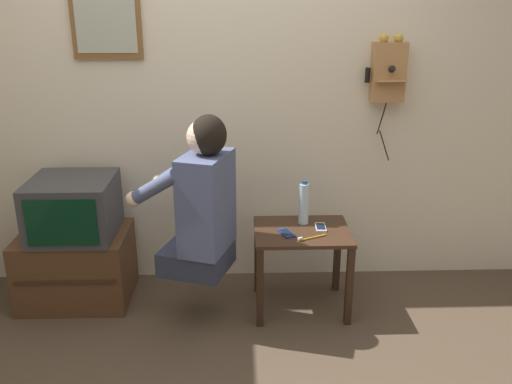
% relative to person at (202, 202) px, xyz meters
% --- Properties ---
extents(wall_back, '(6.80, 0.05, 2.55)m').
position_rel_person_xyz_m(wall_back, '(0.11, 0.59, 0.52)').
color(wall_back, beige).
rests_on(wall_back, ground_plane).
extents(side_table, '(0.56, 0.45, 0.52)m').
position_rel_person_xyz_m(side_table, '(0.58, 0.13, -0.34)').
color(side_table, '#382316').
rests_on(side_table, ground_plane).
extents(person, '(0.60, 0.51, 0.91)m').
position_rel_person_xyz_m(person, '(0.00, 0.00, 0.00)').
color(person, '#2D3347').
rests_on(person, ground_plane).
extents(tv_stand, '(0.66, 0.50, 0.45)m').
position_rel_person_xyz_m(tv_stand, '(-0.82, 0.28, -0.53)').
color(tv_stand, '#51331E').
rests_on(tv_stand, ground_plane).
extents(television, '(0.49, 0.48, 0.35)m').
position_rel_person_xyz_m(television, '(-0.79, 0.26, -0.13)').
color(television, '#38383A').
rests_on(television, tv_stand).
extents(wall_phone_antique, '(0.24, 0.18, 0.78)m').
position_rel_person_xyz_m(wall_phone_antique, '(1.12, 0.51, 0.64)').
color(wall_phone_antique, '#AD7A47').
extents(framed_picture, '(0.41, 0.03, 0.52)m').
position_rel_person_xyz_m(framed_picture, '(-0.56, 0.55, 0.98)').
color(framed_picture, brown).
extents(cell_phone_held, '(0.10, 0.14, 0.01)m').
position_rel_person_xyz_m(cell_phone_held, '(0.48, 0.07, -0.23)').
color(cell_phone_held, navy).
rests_on(cell_phone_held, side_table).
extents(cell_phone_spare, '(0.06, 0.13, 0.01)m').
position_rel_person_xyz_m(cell_phone_spare, '(0.69, 0.15, -0.23)').
color(cell_phone_spare, silver).
rests_on(cell_phone_spare, side_table).
extents(water_bottle, '(0.06, 0.06, 0.27)m').
position_rel_person_xyz_m(water_bottle, '(0.60, 0.23, -0.11)').
color(water_bottle, silver).
rests_on(water_bottle, side_table).
extents(toothbrush, '(0.17, 0.09, 0.02)m').
position_rel_person_xyz_m(toothbrush, '(0.61, -0.00, -0.23)').
color(toothbrush, orange).
rests_on(toothbrush, side_table).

